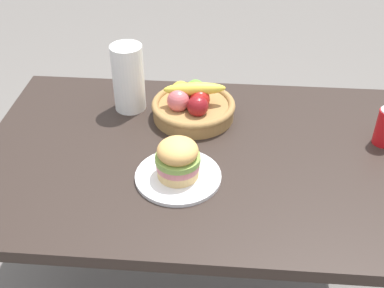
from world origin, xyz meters
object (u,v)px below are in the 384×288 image
Objects in this scene: fruit_basket at (193,105)px; paper_towel_roll at (128,78)px; sandwich at (178,159)px; plate at (178,176)px.

paper_towel_roll is at bearing 169.37° from fruit_basket.
fruit_basket is at bearing -10.63° from paper_towel_roll.
paper_towel_roll is at bearing 119.27° from sandwich.
plate is 0.34m from fruit_basket.
plate is at bearing 0.00° from sandwich.
fruit_basket is 0.24m from paper_towel_roll.
paper_towel_roll is (-0.21, 0.38, 0.05)m from sandwich.
sandwich is 0.34m from fruit_basket.
sandwich is (-0.00, 0.00, 0.07)m from plate.
paper_towel_roll is (-0.21, 0.38, 0.11)m from plate.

